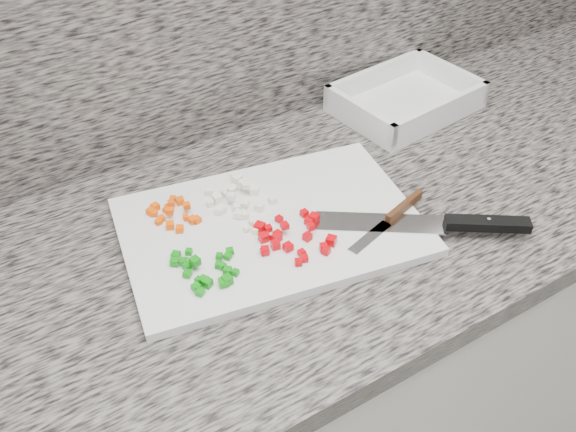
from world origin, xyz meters
The scene contains 11 objects.
cabinet centered at (0.00, 1.44, 0.43)m, with size 3.92×0.62×0.86m, color silver.
countertop centered at (0.00, 1.44, 0.88)m, with size 3.96×0.64×0.04m, color #6A655D.
cutting_board centered at (-0.03, 1.44, 0.91)m, with size 0.47×0.31×0.02m, color silver.
carrot_pile centered at (-0.16, 1.54, 0.92)m, with size 0.07×0.09×0.02m.
onion_pile centered at (-0.06, 1.52, 0.92)m, with size 0.10×0.12×0.02m.
green_pepper_pile centered at (-0.17, 1.39, 0.92)m, with size 0.10×0.10×0.02m.
red_pepper_pile centered at (-0.03, 1.39, 0.92)m, with size 0.12×0.12×0.02m.
garlic_pile centered at (-0.06, 1.43, 0.92)m, with size 0.05×0.05×0.01m.
chef_knife centered at (0.20, 1.28, 0.92)m, with size 0.30×0.22×0.02m.
paring_knife centered at (0.14, 1.34, 0.92)m, with size 0.18×0.06×0.02m.
tray centered at (0.39, 1.62, 0.92)m, with size 0.29×0.23×0.06m.
Camera 1 is at (-0.42, 0.76, 1.59)m, focal length 40.00 mm.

